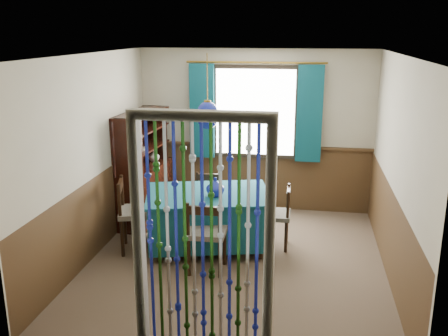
% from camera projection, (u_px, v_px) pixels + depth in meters
% --- Properties ---
extents(floor, '(4.00, 4.00, 0.00)m').
position_uv_depth(floor, '(236.00, 261.00, 6.17)').
color(floor, brown).
rests_on(floor, ground).
extents(ceiling, '(4.00, 4.00, 0.00)m').
position_uv_depth(ceiling, '(238.00, 55.00, 5.50)').
color(ceiling, silver).
rests_on(ceiling, ground).
extents(wall_back, '(3.60, 0.00, 3.60)m').
position_uv_depth(wall_back, '(255.00, 131.00, 7.74)').
color(wall_back, '#BDB39A').
rests_on(wall_back, ground).
extents(wall_front, '(3.60, 0.00, 3.60)m').
position_uv_depth(wall_front, '(201.00, 229.00, 3.94)').
color(wall_front, '#BDB39A').
rests_on(wall_front, ground).
extents(wall_left, '(0.00, 4.00, 4.00)m').
position_uv_depth(wall_left, '(92.00, 157.00, 6.13)').
color(wall_left, '#BDB39A').
rests_on(wall_left, ground).
extents(wall_right, '(0.00, 4.00, 4.00)m').
position_uv_depth(wall_right, '(397.00, 171.00, 5.55)').
color(wall_right, '#BDB39A').
rests_on(wall_right, ground).
extents(wainscot_back, '(3.60, 0.00, 3.60)m').
position_uv_depth(wainscot_back, '(254.00, 177.00, 7.92)').
color(wainscot_back, '#49321B').
rests_on(wainscot_back, ground).
extents(wainscot_front, '(3.60, 0.00, 3.60)m').
position_uv_depth(wainscot_front, '(202.00, 312.00, 4.15)').
color(wainscot_front, '#49321B').
rests_on(wainscot_front, ground).
extents(wainscot_left, '(0.00, 4.00, 4.00)m').
position_uv_depth(wainscot_left, '(97.00, 215.00, 6.32)').
color(wainscot_left, '#49321B').
rests_on(wainscot_left, ground).
extents(wainscot_right, '(0.00, 4.00, 4.00)m').
position_uv_depth(wainscot_right, '(389.00, 233.00, 5.75)').
color(wainscot_right, '#49321B').
rests_on(wainscot_right, ground).
extents(window, '(1.32, 0.12, 1.42)m').
position_uv_depth(window, '(255.00, 112.00, 7.61)').
color(window, black).
rests_on(window, wall_back).
extents(doorway, '(1.16, 0.12, 2.18)m').
position_uv_depth(doorway, '(203.00, 249.00, 4.05)').
color(doorway, silver).
rests_on(doorway, ground).
extents(dining_table, '(1.78, 1.43, 0.75)m').
position_uv_depth(dining_table, '(208.00, 216.00, 6.45)').
color(dining_table, '#0F4452').
rests_on(dining_table, floor).
extents(chair_near, '(0.45, 0.43, 0.90)m').
position_uv_depth(chair_near, '(206.00, 234.00, 5.80)').
color(chair_near, black).
rests_on(chair_near, floor).
extents(chair_far, '(0.45, 0.44, 0.80)m').
position_uv_depth(chair_far, '(208.00, 200.00, 7.10)').
color(chair_far, black).
rests_on(chair_far, floor).
extents(chair_left, '(0.56, 0.58, 0.96)m').
position_uv_depth(chair_left, '(135.00, 213.00, 6.38)').
color(chair_left, black).
rests_on(chair_left, floor).
extents(chair_right, '(0.39, 0.41, 0.82)m').
position_uv_depth(chair_right, '(277.00, 215.00, 6.49)').
color(chair_right, black).
rests_on(chair_right, floor).
extents(sideboard, '(0.52, 1.28, 1.63)m').
position_uv_depth(sideboard, '(144.00, 183.00, 7.41)').
color(sideboard, black).
rests_on(sideboard, floor).
extents(pendant_lamp, '(0.28, 0.28, 0.91)m').
position_uv_depth(pendant_lamp, '(208.00, 115.00, 6.10)').
color(pendant_lamp, olive).
rests_on(pendant_lamp, ceiling).
extents(vase_table, '(0.22, 0.22, 0.22)m').
position_uv_depth(vase_table, '(215.00, 188.00, 6.23)').
color(vase_table, navy).
rests_on(vase_table, dining_table).
extents(bowl_shelf, '(0.22, 0.22, 0.05)m').
position_uv_depth(bowl_shelf, '(141.00, 149.00, 7.03)').
color(bowl_shelf, beige).
rests_on(bowl_shelf, sideboard).
extents(vase_sideboard, '(0.24, 0.24, 0.19)m').
position_uv_depth(vase_sideboard, '(154.00, 155.00, 7.63)').
color(vase_sideboard, beige).
rests_on(vase_sideboard, sideboard).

